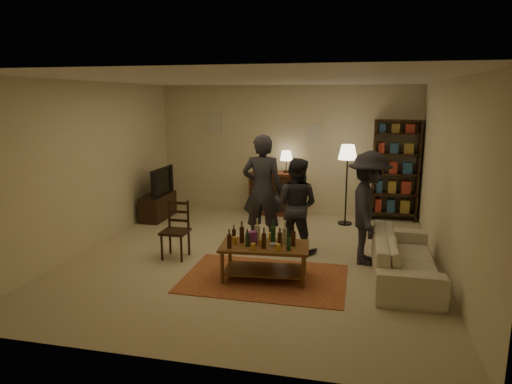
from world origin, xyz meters
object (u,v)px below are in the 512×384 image
(floor_lamp, at_px, (348,158))
(sofa, at_px, (405,257))
(dresser, at_px, (274,192))
(person_right, at_px, (296,205))
(person_by_sofa, at_px, (368,208))
(person_left, at_px, (262,190))
(tv_stand, at_px, (158,200))
(coffee_table, at_px, (264,249))
(dining_chair, at_px, (176,228))
(bookshelf, at_px, (395,169))

(floor_lamp, distance_m, sofa, 2.94)
(dresser, bearing_deg, person_right, -71.48)
(dresser, distance_m, sofa, 3.93)
(person_by_sofa, bearing_deg, person_right, 75.66)
(person_left, bearing_deg, sofa, 153.71)
(tv_stand, bearing_deg, dresser, 22.07)
(coffee_table, height_order, dining_chair, dining_chair)
(dining_chair, height_order, sofa, dining_chair)
(dresser, height_order, floor_lamp, floor_lamp)
(person_by_sofa, bearing_deg, dresser, 36.24)
(coffee_table, distance_m, floor_lamp, 3.34)
(sofa, bearing_deg, person_left, 64.79)
(coffee_table, xyz_separation_m, sofa, (1.87, 0.45, -0.12))
(floor_lamp, relative_size, sofa, 0.75)
(bookshelf, bearing_deg, dining_chair, -138.24)
(dining_chair, relative_size, sofa, 0.43)
(dining_chair, relative_size, person_left, 0.48)
(tv_stand, distance_m, person_right, 3.35)
(sofa, height_order, person_right, person_right)
(person_by_sofa, bearing_deg, coffee_table, 125.24)
(tv_stand, bearing_deg, coffee_table, -43.63)
(dresser, distance_m, person_right, 2.45)
(dresser, height_order, person_left, person_left)
(tv_stand, xyz_separation_m, person_right, (3.03, -1.39, 0.38))
(person_left, height_order, person_right, person_left)
(tv_stand, relative_size, bookshelf, 0.52)
(dining_chair, bearing_deg, floor_lamp, 44.90)
(coffee_table, relative_size, sofa, 0.60)
(bookshelf, xyz_separation_m, floor_lamp, (-0.93, -0.56, 0.28))
(tv_stand, relative_size, floor_lamp, 0.68)
(sofa, bearing_deg, floor_lamp, 18.67)
(sofa, bearing_deg, person_right, 63.55)
(floor_lamp, relative_size, person_by_sofa, 0.93)
(coffee_table, height_order, tv_stand, tv_stand)
(tv_stand, bearing_deg, sofa, -25.34)
(coffee_table, bearing_deg, person_by_sofa, 35.07)
(coffee_table, relative_size, person_by_sofa, 0.73)
(tv_stand, distance_m, sofa, 5.14)
(coffee_table, height_order, person_right, person_right)
(sofa, height_order, person_left, person_left)
(tv_stand, distance_m, bookshelf, 4.84)
(person_right, bearing_deg, coffee_table, 90.78)
(person_left, bearing_deg, tv_stand, -26.54)
(dresser, height_order, person_right, person_right)
(person_right, bearing_deg, dresser, -59.38)
(dresser, height_order, person_by_sofa, person_by_sofa)
(coffee_table, relative_size, floor_lamp, 0.79)
(bookshelf, height_order, person_right, bookshelf)
(dresser, xyz_separation_m, floor_lamp, (1.51, -0.50, 0.84))
(dresser, bearing_deg, floor_lamp, -18.20)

